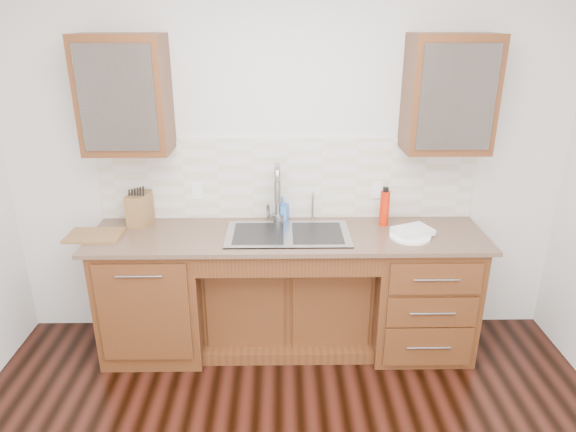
{
  "coord_description": "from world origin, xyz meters",
  "views": [
    {
      "loc": [
        -0.05,
        -1.8,
        2.3
      ],
      "look_at": [
        0.0,
        1.4,
        1.05
      ],
      "focal_mm": 32.0,
      "sensor_mm": 36.0,
      "label": 1
    }
  ],
  "objects_px": {
    "water_bottle": "(384,208)",
    "knife_block": "(140,209)",
    "cutting_board": "(95,235)",
    "soap_bottle": "(282,209)",
    "plate": "(410,236)"
  },
  "relations": [
    {
      "from": "soap_bottle",
      "to": "cutting_board",
      "type": "xyz_separation_m",
      "value": [
        -1.27,
        -0.29,
        -0.08
      ]
    },
    {
      "from": "cutting_board",
      "to": "water_bottle",
      "type": "bearing_deg",
      "value": 5.22
    },
    {
      "from": "soap_bottle",
      "to": "knife_block",
      "type": "bearing_deg",
      "value": -159.8
    },
    {
      "from": "plate",
      "to": "knife_block",
      "type": "distance_m",
      "value": 1.89
    },
    {
      "from": "knife_block",
      "to": "water_bottle",
      "type": "bearing_deg",
      "value": 7.59
    },
    {
      "from": "water_bottle",
      "to": "knife_block",
      "type": "height_order",
      "value": "water_bottle"
    },
    {
      "from": "water_bottle",
      "to": "plate",
      "type": "xyz_separation_m",
      "value": [
        0.14,
        -0.23,
        -0.12
      ]
    },
    {
      "from": "cutting_board",
      "to": "soap_bottle",
      "type": "bearing_deg",
      "value": 12.71
    },
    {
      "from": "plate",
      "to": "cutting_board",
      "type": "bearing_deg",
      "value": 178.72
    },
    {
      "from": "knife_block",
      "to": "cutting_board",
      "type": "distance_m",
      "value": 0.36
    },
    {
      "from": "plate",
      "to": "cutting_board",
      "type": "relative_size",
      "value": 0.76
    },
    {
      "from": "soap_bottle",
      "to": "knife_block",
      "type": "xyz_separation_m",
      "value": [
        -1.01,
        -0.07,
        0.03
      ]
    },
    {
      "from": "soap_bottle",
      "to": "cutting_board",
      "type": "relative_size",
      "value": 0.48
    },
    {
      "from": "soap_bottle",
      "to": "plate",
      "type": "xyz_separation_m",
      "value": [
        0.86,
        -0.33,
        -0.08
      ]
    },
    {
      "from": "plate",
      "to": "knife_block",
      "type": "relative_size",
      "value": 1.2
    }
  ]
}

